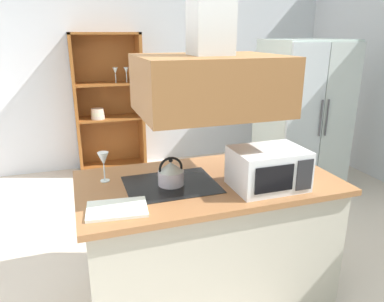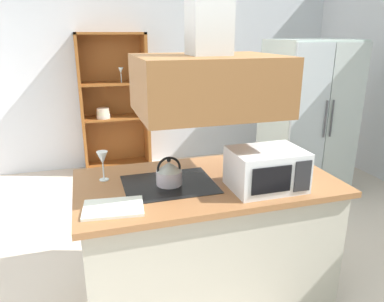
% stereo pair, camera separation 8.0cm
% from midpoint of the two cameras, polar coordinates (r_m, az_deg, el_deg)
% --- Properties ---
extents(ground_plane, '(7.80, 7.80, 0.00)m').
position_cam_midpoint_polar(ground_plane, '(3.02, 0.92, -20.03)').
color(ground_plane, beige).
extents(wall_back, '(6.00, 0.12, 2.70)m').
position_cam_midpoint_polar(wall_back, '(5.32, -10.08, 12.32)').
color(wall_back, silver).
rests_on(wall_back, ground).
extents(kitchen_island, '(1.77, 0.95, 0.90)m').
position_cam_midpoint_polar(kitchen_island, '(2.71, 1.55, -13.29)').
color(kitchen_island, '#BCB5A3').
rests_on(kitchen_island, ground).
extents(range_hood, '(0.90, 0.70, 1.33)m').
position_cam_midpoint_polar(range_hood, '(2.32, 1.82, 13.60)').
color(range_hood, brown).
extents(refrigerator, '(0.90, 0.78, 1.79)m').
position_cam_midpoint_polar(refrigerator, '(4.49, 16.37, 4.95)').
color(refrigerator, '#B4C3BB').
rests_on(refrigerator, ground).
extents(dish_cabinet, '(0.90, 0.40, 1.87)m').
position_cam_midpoint_polar(dish_cabinet, '(5.14, -13.35, 6.08)').
color(dish_cabinet, brown).
rests_on(dish_cabinet, ground).
extents(kettle, '(0.17, 0.17, 0.19)m').
position_cam_midpoint_polar(kettle, '(2.40, -4.29, -3.50)').
color(kettle, '#C1B1BB').
rests_on(kettle, kitchen_island).
extents(cutting_board, '(0.36, 0.28, 0.02)m').
position_cam_midpoint_polar(cutting_board, '(2.15, -12.75, -8.87)').
color(cutting_board, white).
rests_on(cutting_board, kitchen_island).
extents(microwave, '(0.46, 0.35, 0.26)m').
position_cam_midpoint_polar(microwave, '(2.39, 10.91, -2.70)').
color(microwave, silver).
rests_on(microwave, kitchen_island).
extents(wine_glass_on_counter, '(0.08, 0.08, 0.21)m').
position_cam_midpoint_polar(wine_glass_on_counter, '(2.51, -14.62, -1.39)').
color(wine_glass_on_counter, silver).
rests_on(wine_glass_on_counter, kitchen_island).
extents(fruit_bowl, '(0.23, 0.23, 0.14)m').
position_cam_midpoint_polar(fruit_bowl, '(2.91, 10.95, -0.57)').
color(fruit_bowl, brown).
rests_on(fruit_bowl, kitchen_island).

